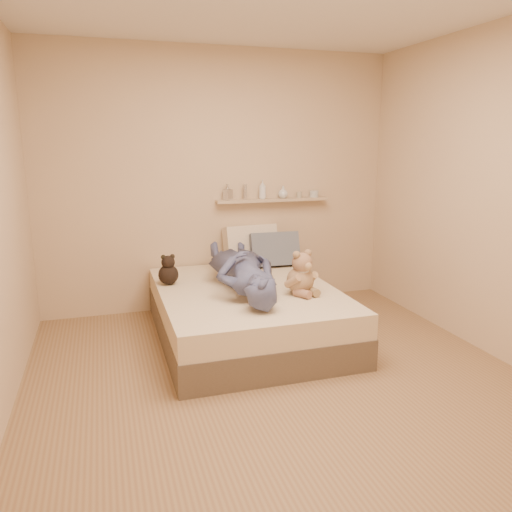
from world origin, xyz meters
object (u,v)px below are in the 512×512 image
object	(u,v)px
game_console	(261,288)
teddy_bear	(301,276)
pillow_cream	(251,245)
wall_shelf	(273,200)
dark_plush	(168,271)
pillow_grey	(274,250)
bed	(247,313)
person	(242,269)

from	to	relation	value
game_console	teddy_bear	distance (m)	0.49
pillow_cream	wall_shelf	size ratio (longest dim) A/B	0.46
dark_plush	pillow_grey	xyz separation A→B (m)	(1.13, 0.37, 0.05)
bed	person	size ratio (longest dim) A/B	1.30
bed	wall_shelf	size ratio (longest dim) A/B	1.58
bed	teddy_bear	size ratio (longest dim) A/B	5.00
teddy_bear	dark_plush	xyz separation A→B (m)	(-1.02, 0.62, -0.04)
bed	dark_plush	world-z (taller)	dark_plush
person	wall_shelf	world-z (taller)	wall_shelf
game_console	dark_plush	world-z (taller)	dark_plush
game_console	person	distance (m)	0.54
pillow_grey	person	bearing A→B (deg)	-127.91
teddy_bear	wall_shelf	distance (m)	1.31
bed	person	distance (m)	0.40
bed	pillow_cream	xyz separation A→B (m)	(0.29, 0.83, 0.43)
game_console	person	size ratio (longest dim) A/B	0.13
game_console	wall_shelf	distance (m)	1.63
game_console	teddy_bear	size ratio (longest dim) A/B	0.51
teddy_bear	pillow_cream	bearing A→B (deg)	95.15
dark_plush	wall_shelf	world-z (taller)	wall_shelf
pillow_cream	wall_shelf	distance (m)	0.53
person	pillow_grey	bearing A→B (deg)	-124.62
game_console	person	bearing A→B (deg)	89.83
teddy_bear	pillow_cream	distance (m)	1.13
pillow_grey	wall_shelf	xyz separation A→B (m)	(0.05, 0.22, 0.48)
dark_plush	person	world-z (taller)	person
pillow_grey	dark_plush	bearing A→B (deg)	-161.94
teddy_bear	wall_shelf	bearing A→B (deg)	82.49
bed	pillow_grey	size ratio (longest dim) A/B	3.80
pillow_cream	pillow_grey	world-z (taller)	pillow_cream
teddy_bear	pillow_cream	xyz separation A→B (m)	(-0.10, 1.13, 0.04)
teddy_bear	game_console	bearing A→B (deg)	-151.00
teddy_bear	pillow_grey	xyz separation A→B (m)	(0.11, 0.99, 0.01)
bed	game_console	distance (m)	0.66
bed	wall_shelf	world-z (taller)	wall_shelf
pillow_cream	game_console	bearing A→B (deg)	-103.55
bed	dark_plush	distance (m)	0.79
teddy_bear	pillow_grey	world-z (taller)	teddy_bear
dark_plush	pillow_grey	size ratio (longest dim) A/B	0.55
teddy_bear	wall_shelf	xyz separation A→B (m)	(0.16, 1.20, 0.49)
game_console	pillow_cream	world-z (taller)	pillow_cream
bed	pillow_cream	distance (m)	0.98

